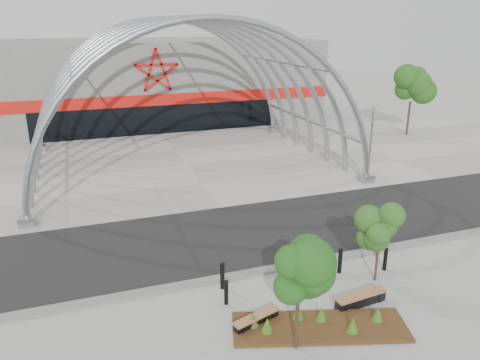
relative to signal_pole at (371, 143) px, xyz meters
The scene contains 18 objects.
ground 13.68m from the signal_pole, 140.84° to the right, with size 140.00×140.00×0.00m, color #979792.
road 11.83m from the signal_pole, 154.40° to the right, with size 140.00×7.00×0.02m, color black.
forecourt 12.80m from the signal_pole, 146.15° to the left, with size 60.00×17.00×0.04m, color #9D998E.
kerb 13.83m from the signal_pole, 140.02° to the right, with size 60.00×0.50×0.12m, color slate.
arena_building 27.09m from the signal_pole, 112.70° to the left, with size 34.00×15.24×8.00m.
vault_canopy 12.80m from the signal_pole, 146.15° to the left, with size 20.80×15.80×20.36m.
planting_bed 16.79m from the signal_pole, 129.67° to the right, with size 6.13×3.45×0.62m.
signal_pole is the anchor object (origin of this frame).
street_tree_0 17.84m from the signal_pole, 131.10° to the right, with size 1.64×1.64×3.74m.
street_tree_1 12.87m from the signal_pole, 122.68° to the right, with size 1.29×1.29×3.04m.
bench_0 17.45m from the signal_pole, 136.27° to the right, with size 1.83×0.93×0.38m.
bench_1 14.94m from the signal_pole, 124.96° to the right, with size 2.13×0.69×0.44m.
bollard_0 16.83m from the signal_pole, 141.46° to the right, with size 0.15×0.15×0.95m, color black.
bollard_1 16.04m from the signal_pole, 144.02° to the right, with size 0.17×0.17×1.07m, color black.
bollard_2 12.72m from the signal_pole, 134.85° to the right, with size 0.16×0.16×1.01m, color black.
bollard_3 12.81m from the signal_pole, 129.07° to the right, with size 0.17×0.17×1.08m, color black.
bollard_4 12.10m from the signal_pole, 120.70° to the right, with size 0.16×0.16×1.01m, color black.
bg_tree_1 14.32m from the signal_pole, 41.96° to the left, with size 2.70×2.70×5.91m.
Camera 1 is at (-7.09, -15.99, 9.86)m, focal length 35.00 mm.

